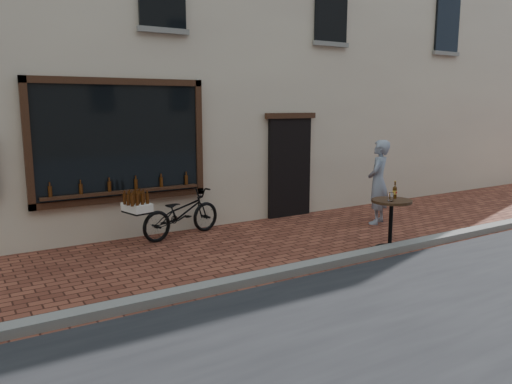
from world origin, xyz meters
TOP-DOWN VIEW (x-y plane):
  - ground at (0.00, 0.00)m, footprint 90.00×90.00m
  - kerb at (0.00, 0.20)m, footprint 90.00×0.25m
  - shop_building at (0.00, 6.50)m, footprint 28.00×6.20m
  - cargo_bicycle at (-0.93, 3.07)m, footprint 2.10×1.02m
  - bistro_table at (1.85, 0.35)m, footprint 0.69×0.69m
  - pedestrian at (3.08, 1.88)m, footprint 0.77×0.69m

SIDE VIEW (x-z plane):
  - ground at x=0.00m, z-range 0.00..0.00m
  - kerb at x=0.00m, z-range 0.00..0.12m
  - cargo_bicycle at x=-0.93m, z-range -0.02..0.96m
  - bistro_table at x=1.85m, z-range 0.04..1.22m
  - pedestrian at x=3.08m, z-range 0.00..1.78m
  - shop_building at x=0.00m, z-range 0.00..10.00m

